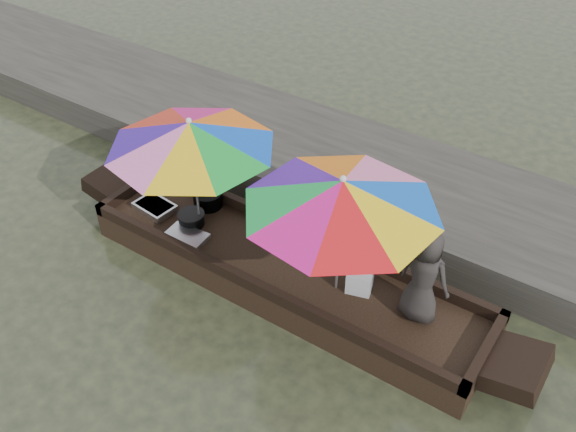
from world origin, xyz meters
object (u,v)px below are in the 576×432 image
Objects in this scene: umbrella_stern at (339,236)px; umbrella_bow at (195,175)px; cooking_pot at (208,199)px; tray_scallop at (185,237)px; charcoal_grill at (191,219)px; boat_hull at (283,273)px; vendor at (424,276)px; tray_crayfish at (155,207)px; supply_bag at (360,281)px.

umbrella_bow is at bearing 180.00° from umbrella_stern.
umbrella_bow is at bearing -65.37° from cooking_pot.
cooking_pot is at bearing 106.53° from tray_scallop.
charcoal_grill reaches higher than tray_scallop.
tray_scallop is 0.81m from umbrella_bow.
tray_scallop is (-1.25, -0.32, 0.21)m from boat_hull.
vendor reaches higher than cooking_pot.
tray_scallop is at bearing -17.08° from tray_crayfish.
umbrella_bow reaches higher than tray_crayfish.
supply_bag is (0.96, 0.11, 0.30)m from boat_hull.
cooking_pot is 0.70m from tray_crayfish.
supply_bag is at bearing -6.05° from cooking_pot.
cooking_pot is at bearing 0.42° from vendor.
boat_hull is 13.21× the size of cooking_pot.
charcoal_grill is 0.71m from umbrella_bow.
umbrella_stern is at bearing -154.22° from supply_bag.
umbrella_stern is at bearing 0.00° from boat_hull.
cooking_pot is 2.43m from supply_bag.
umbrella_stern is (2.11, 0.05, 0.70)m from charcoal_grill.
tray_crayfish is 0.24× the size of umbrella_stern.
charcoal_grill is 1.17× the size of supply_bag.
umbrella_bow is 0.95× the size of umbrella_stern.
umbrella_bow is at bearing 8.34° from tray_crayfish.
umbrella_bow reaches higher than tray_scallop.
umbrella_bow is 2.02m from umbrella_stern.
cooking_pot is 2.32m from umbrella_stern.
tray_scallop is (0.72, -0.22, -0.01)m from tray_crayfish.
umbrella_bow is (-1.29, 0.00, 0.95)m from boat_hull.
umbrella_stern is (0.73, 0.00, 0.95)m from boat_hull.
cooking_pot is at bearing 165.74° from boat_hull.
umbrella_bow is at bearing 180.00° from boat_hull.
cooking_pot is 0.74× the size of tray_crayfish.
vendor is 0.55× the size of umbrella_stern.
cooking_pot reaches higher than charcoal_grill.
umbrella_stern is at bearing 9.23° from tray_scallop.
supply_bag is at bearing 11.12° from tray_scallop.
tray_scallop is at bearing -170.77° from umbrella_stern.
tray_scallop is at bearing -165.58° from boat_hull.
umbrella_stern is at bearing 13.18° from vendor.
vendor reaches higher than charcoal_grill.
umbrella_stern is (1.98, 0.32, 0.74)m from tray_scallop.
boat_hull is 1.20m from umbrella_stern.
umbrella_stern is (-0.24, -0.11, 0.65)m from supply_bag.
vendor is (3.65, 0.24, 0.54)m from tray_crayfish.
vendor is at bearing 9.03° from tray_scallop.
supply_bag is 0.70m from umbrella_stern.
vendor is at bearing 3.67° from charcoal_grill.
supply_bag is 0.24× the size of vendor.
boat_hull is 9.78× the size of tray_scallop.
boat_hull is 1.60m from umbrella_bow.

